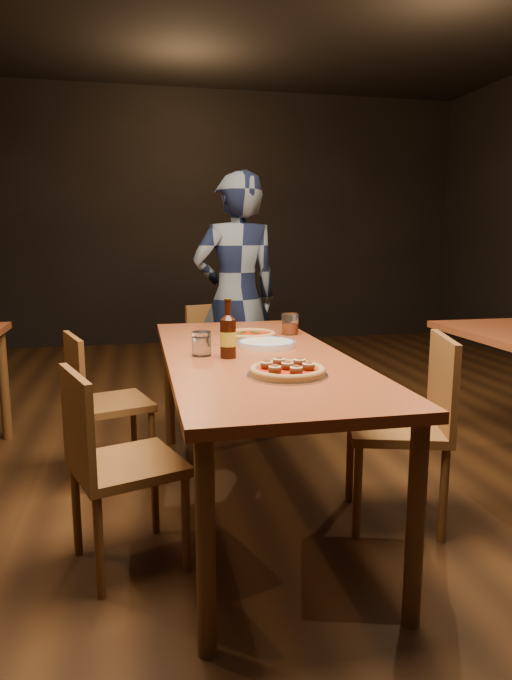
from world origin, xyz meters
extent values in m
plane|color=black|center=(0.00, 0.00, 0.00)|extent=(9.00, 9.00, 0.00)
plane|color=black|center=(0.00, 4.50, 1.50)|extent=(7.00, 0.00, 7.00)
cube|color=brown|center=(0.00, 0.00, 0.73)|extent=(0.80, 2.00, 0.04)
cylinder|color=brown|center=(-0.34, -0.94, 0.35)|extent=(0.06, 0.06, 0.71)
cylinder|color=brown|center=(-0.34, 0.94, 0.35)|extent=(0.06, 0.06, 0.71)
cylinder|color=brown|center=(0.34, -0.94, 0.35)|extent=(0.06, 0.06, 0.71)
cylinder|color=brown|center=(0.34, 0.94, 0.35)|extent=(0.06, 0.06, 0.71)
cylinder|color=brown|center=(-1.36, 1.24, 0.35)|extent=(0.06, 0.06, 0.71)
cylinder|color=brown|center=(1.36, 0.74, 0.35)|extent=(0.06, 0.06, 0.71)
cylinder|color=#B7B7BF|center=(0.04, -0.45, 0.75)|extent=(0.31, 0.31, 0.01)
cylinder|color=#B47C4B|center=(0.04, -0.45, 0.76)|extent=(0.29, 0.29, 0.02)
torus|color=#B47C4B|center=(0.04, -0.45, 0.77)|extent=(0.29, 0.29, 0.03)
cylinder|color=#9C1909|center=(0.04, -0.45, 0.77)|extent=(0.23, 0.23, 0.00)
cylinder|color=#B7B7BF|center=(0.06, 0.39, 0.75)|extent=(0.28, 0.28, 0.01)
cylinder|color=#B47C4B|center=(0.06, 0.39, 0.76)|extent=(0.26, 0.26, 0.02)
torus|color=#B47C4B|center=(0.06, 0.39, 0.77)|extent=(0.26, 0.26, 0.03)
cylinder|color=#9C1909|center=(0.06, 0.39, 0.77)|extent=(0.20, 0.20, 0.00)
cylinder|color=white|center=(0.09, 0.15, 0.76)|extent=(0.28, 0.28, 0.03)
cylinder|color=black|center=(-0.13, -0.08, 0.83)|extent=(0.07, 0.07, 0.17)
cylinder|color=black|center=(-0.13, -0.08, 0.96)|extent=(0.03, 0.03, 0.08)
cylinder|color=gold|center=(-0.13, -0.08, 0.83)|extent=(0.07, 0.07, 0.06)
cylinder|color=white|center=(-0.24, -0.01, 0.80)|extent=(0.09, 0.09, 0.11)
cylinder|color=#9E3811|center=(0.30, 0.47, 0.81)|extent=(0.09, 0.09, 0.11)
imported|color=black|center=(0.16, 1.39, 0.86)|extent=(0.69, 0.51, 1.71)
camera|label=1|loc=(-0.51, -2.50, 1.27)|focal=30.00mm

